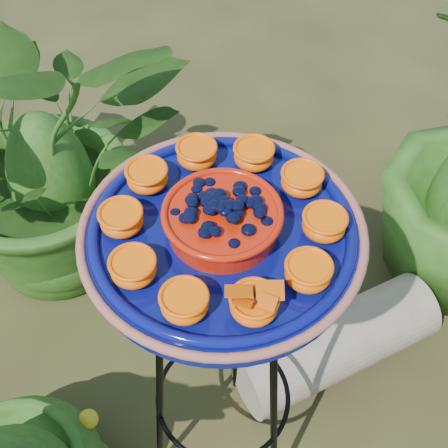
{
  "coord_description": "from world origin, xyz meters",
  "views": [
    {
      "loc": [
        -0.12,
        -0.77,
        1.87
      ],
      "look_at": [
        -0.1,
        -0.07,
        1.04
      ],
      "focal_mm": 50.0,
      "sensor_mm": 36.0,
      "label": 1
    }
  ],
  "objects": [
    {
      "name": "tripod_stand",
      "position": [
        -0.1,
        -0.07,
        0.59
      ],
      "size": [
        0.42,
        0.42,
        0.97
      ],
      "rotation": [
        0.0,
        0.0,
        -0.23
      ],
      "color": "black",
      "rests_on": "ground"
    },
    {
      "name": "shrub_back_left",
      "position": [
        -0.66,
        0.69,
        0.52
      ],
      "size": [
        1.12,
        1.04,
        1.03
      ],
      "primitive_type": "imported",
      "rotation": [
        0.0,
        0.0,
        0.3
      ],
      "color": "#214512",
      "rests_on": "ground"
    },
    {
      "name": "feeder_dish",
      "position": [
        -0.1,
        -0.07,
        1.02
      ],
      "size": [
        0.59,
        0.59,
        0.12
      ],
      "rotation": [
        0.0,
        0.0,
        -0.23
      ],
      "color": "#070D5C",
      "rests_on": "tripod_stand"
    },
    {
      "name": "driftwood_log",
      "position": [
        0.26,
        0.2,
        0.11
      ],
      "size": [
        0.69,
        0.48,
        0.22
      ],
      "primitive_type": "cylinder",
      "rotation": [
        0.0,
        1.57,
        0.45
      ],
      "color": "tan",
      "rests_on": "ground"
    },
    {
      "name": "ground_plane",
      "position": [
        0.0,
        0.0,
        0.0
      ],
      "size": [
        20.0,
        20.0,
        0.0
      ],
      "primitive_type": "plane",
      "color": "#2D2414",
      "rests_on": "ground"
    }
  ]
}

